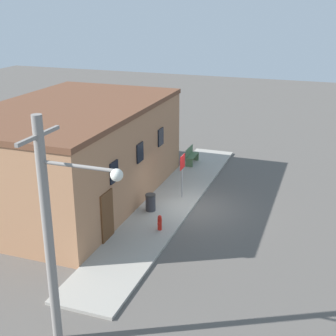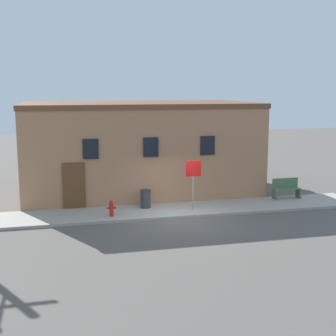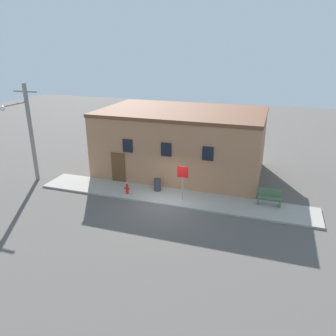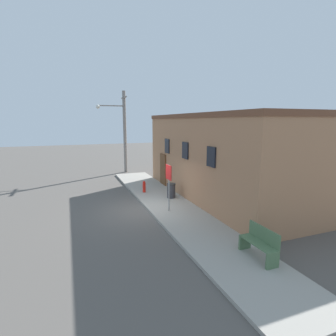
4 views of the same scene
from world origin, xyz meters
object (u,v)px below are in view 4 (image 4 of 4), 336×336
Objects in this scene: trash_bin at (171,191)px; utility_pole at (123,129)px; stop_sign at (169,179)px; bench at (260,243)px; fire_hydrant at (144,187)px.

trash_bin is 9.62m from utility_pole.
stop_sign reaches higher than bench.
utility_pole is (-11.03, 0.11, 2.01)m from stop_sign.
bench is (5.10, 1.07, -1.09)m from stop_sign.
stop_sign is 11.21m from utility_pole.
fire_hydrant is at bearing -171.87° from bench.
bench reaches higher than fire_hydrant.
stop_sign reaches higher than trash_bin.
utility_pole is (-9.05, -0.80, 3.16)m from trash_bin.
bench is (8.76, 1.25, 0.13)m from fire_hydrant.
utility_pole is (-16.12, -0.96, 3.10)m from bench.
fire_hydrant is 0.50× the size of bench.
trash_bin is at bearing 32.96° from fire_hydrant.
stop_sign is at bearing -168.11° from bench.
utility_pole reaches higher than fire_hydrant.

